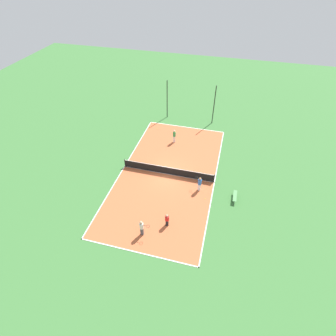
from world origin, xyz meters
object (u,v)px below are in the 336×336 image
(fence_post_back_left, at_px, (167,100))
(fence_post_back_right, at_px, (214,105))
(player_near_blue, at_px, (200,183))
(bench, at_px, (235,196))
(tennis_net, at_px, (168,170))
(tennis_ball_right_alley, at_px, (205,198))
(tennis_ball_left_sideline, at_px, (157,129))
(player_coach_red, at_px, (167,219))
(player_far_white, at_px, (142,227))
(player_far_green, at_px, (174,135))

(fence_post_back_left, distance_m, fence_post_back_right, 6.53)
(player_near_blue, relative_size, fence_post_back_left, 0.31)
(player_near_blue, bearing_deg, bench, -136.97)
(tennis_net, xyz_separation_m, tennis_ball_right_alley, (4.51, -2.59, -0.49))
(player_near_blue, height_order, tennis_ball_right_alley, player_near_blue)
(tennis_ball_right_alley, relative_size, fence_post_back_left, 0.01)
(tennis_ball_right_alley, bearing_deg, tennis_ball_left_sideline, 126.84)
(player_coach_red, distance_m, tennis_ball_right_alley, 5.02)
(player_coach_red, bearing_deg, player_far_white, -159.77)
(player_coach_red, bearing_deg, tennis_ball_right_alley, 35.65)
(tennis_ball_right_alley, bearing_deg, tennis_net, 150.17)
(tennis_net, relative_size, tennis_ball_right_alley, 149.20)
(fence_post_back_right, bearing_deg, bench, -73.57)
(tennis_net, bearing_deg, tennis_ball_left_sideline, 114.03)
(player_far_green, height_order, player_coach_red, player_far_green)
(tennis_net, relative_size, fence_post_back_left, 1.85)
(player_far_white, distance_m, tennis_ball_right_alley, 7.35)
(player_far_white, xyz_separation_m, player_coach_red, (1.84, 1.51, -0.24))
(tennis_ball_right_alley, distance_m, fence_post_back_left, 16.72)
(tennis_net, xyz_separation_m, player_far_white, (-0.19, -8.15, 0.50))
(bench, xyz_separation_m, fence_post_back_right, (-4.07, 13.81, 2.35))
(bench, xyz_separation_m, tennis_ball_left_sideline, (-11.12, 10.32, -0.33))
(player_far_white, bearing_deg, tennis_ball_left_sideline, 103.68)
(tennis_net, distance_m, tennis_ball_left_sideline, 9.30)
(player_far_white, distance_m, player_near_blue, 7.66)
(tennis_net, xyz_separation_m, fence_post_back_left, (-3.27, 11.97, 2.19))
(player_far_green, distance_m, player_coach_red, 12.96)
(tennis_net, distance_m, player_far_green, 6.15)
(player_coach_red, relative_size, tennis_ball_right_alley, 20.87)
(player_far_green, xyz_separation_m, player_near_blue, (4.49, -7.64, -0.02))
(player_far_white, relative_size, player_far_green, 1.01)
(player_near_blue, height_order, tennis_ball_left_sideline, player_near_blue)
(player_far_white, xyz_separation_m, player_near_blue, (3.89, 6.60, -0.04))
(player_far_green, xyz_separation_m, tennis_ball_right_alley, (5.30, -8.67, -0.98))
(tennis_net, relative_size, player_far_green, 5.76)
(player_coach_red, xyz_separation_m, fence_post_back_right, (1.61, 18.61, 1.92))
(bench, xyz_separation_m, player_far_white, (-7.52, -6.31, 0.67))
(player_near_blue, bearing_deg, tennis_ball_right_alley, 175.60)
(tennis_net, bearing_deg, player_near_blue, -22.77)
(player_far_white, relative_size, player_coach_red, 1.25)
(player_far_green, bearing_deg, player_far_white, 60.16)
(tennis_ball_right_alley, bearing_deg, player_far_green, 121.43)
(player_far_white, bearing_deg, tennis_ball_right_alley, 51.31)
(player_far_green, xyz_separation_m, tennis_ball_left_sideline, (-3.00, 2.40, -0.98))
(tennis_net, height_order, tennis_ball_left_sideline, tennis_net)
(tennis_net, relative_size, player_far_white, 5.71)
(player_coach_red, height_order, tennis_ball_left_sideline, player_coach_red)
(player_coach_red, distance_m, fence_post_back_left, 19.35)
(fence_post_back_left, height_order, fence_post_back_right, same)
(bench, bearing_deg, player_far_white, 130.00)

